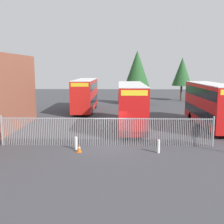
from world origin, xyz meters
name	(u,v)px	position (x,y,z in m)	size (l,w,h in m)	color
ground_plane	(113,125)	(0.00, 8.00, 0.00)	(100.00, 100.00, 0.00)	#3D3D42
palisade_fence	(106,131)	(-0.33, 0.00, 1.18)	(16.44, 0.14, 2.35)	gray
double_decker_bus_near_gate	(131,104)	(1.85, 6.57, 2.42)	(2.54, 10.81, 4.42)	red
double_decker_bus_behind_fence_left	(210,103)	(9.94, 7.26, 2.42)	(2.54, 10.81, 4.42)	red
double_decker_bus_behind_fence_right	(85,94)	(-4.06, 17.22, 2.42)	(2.54, 10.81, 4.42)	red
bollard_near_left	(76,143)	(-2.53, -1.03, 0.47)	(0.20, 0.20, 0.95)	silver
bollard_center_front	(158,146)	(3.44, -1.72, 0.47)	(0.20, 0.20, 0.95)	silver
traffic_cone_by_gate	(79,148)	(-2.20, -1.72, 0.29)	(0.34, 0.34, 0.59)	orange
tree_tall_back	(182,72)	(12.16, 29.97, 5.34)	(3.57, 3.57, 7.91)	#4C3823
tree_short_side	(137,71)	(3.59, 24.75, 5.45)	(4.75, 4.75, 8.85)	#4C3823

